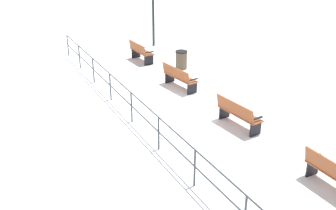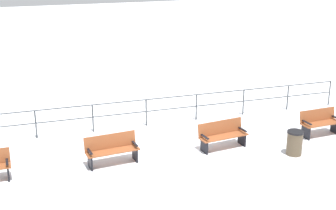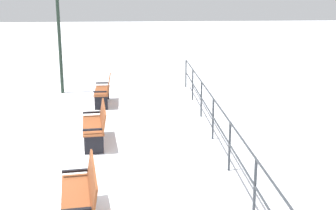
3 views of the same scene
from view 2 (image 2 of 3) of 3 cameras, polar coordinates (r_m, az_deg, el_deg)
The scene contains 6 objects.
ground_plane at distance 15.62m, azimuth 0.28°, elevation -6.03°, with size 80.00×80.00×0.00m, color white.
bench_second at distance 15.06m, azimuth -6.59°, elevation -5.16°, with size 0.70×1.68×0.91m.
bench_third at distance 16.17m, azimuth 6.38°, elevation -3.46°, with size 0.76×1.71×0.90m.
bench_fourth at distance 17.92m, azimuth 17.35°, elevation -1.95°, with size 0.66×1.50×0.91m.
waterfront_railing at distance 17.91m, azimuth -2.57°, elevation -0.33°, with size 0.05×15.87×1.04m.
trash_bin at distance 16.12m, azimuth 14.59°, elevation -4.29°, with size 0.52×0.52×0.80m.
Camera 2 is at (13.48, -4.43, 6.54)m, focal length 52.09 mm.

